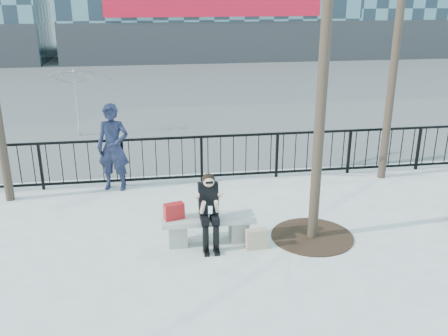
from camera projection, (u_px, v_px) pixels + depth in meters
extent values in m
plane|color=#A4A49F|center=(209.00, 241.00, 8.97)|extent=(120.00, 120.00, 0.00)
cube|color=#474747|center=(170.00, 87.00, 22.91)|extent=(60.00, 23.00, 0.01)
cube|color=black|center=(193.00, 137.00, 11.39)|extent=(14.00, 0.05, 0.05)
cube|color=black|center=(193.00, 176.00, 11.72)|extent=(14.00, 0.05, 0.05)
cube|color=#2D2D30|center=(215.00, 43.00, 29.39)|extent=(18.00, 0.08, 2.40)
cube|color=#B20B1F|center=(215.00, 8.00, 28.65)|extent=(12.60, 0.12, 1.00)
cylinder|color=black|center=(326.00, 25.00, 7.86)|extent=(0.18, 0.18, 7.50)
cylinder|color=black|center=(398.00, 27.00, 10.82)|extent=(0.18, 0.18, 7.00)
cylinder|color=black|center=(312.00, 236.00, 9.14)|extent=(1.50, 1.50, 0.02)
cube|color=slate|center=(178.00, 234.00, 8.83)|extent=(0.32, 0.38, 0.40)
cube|color=slate|center=(239.00, 229.00, 8.98)|extent=(0.32, 0.38, 0.40)
cube|color=gray|center=(208.00, 219.00, 8.82)|extent=(1.65, 0.46, 0.09)
cube|color=#A01316|center=(174.00, 211.00, 8.69)|extent=(0.38, 0.25, 0.28)
cube|color=tan|center=(257.00, 239.00, 8.68)|extent=(0.39, 0.17, 0.36)
imported|color=black|center=(113.00, 148.00, 10.99)|extent=(0.80, 0.62, 1.96)
imported|color=yellow|center=(77.00, 102.00, 14.98)|extent=(2.83, 2.86, 2.09)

